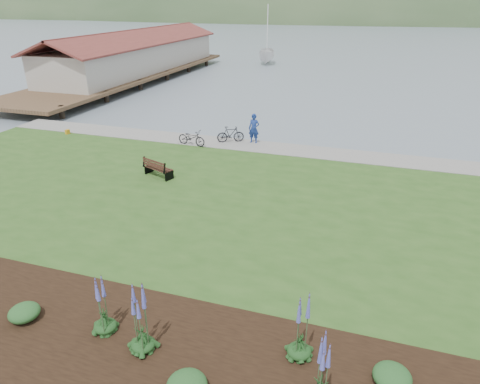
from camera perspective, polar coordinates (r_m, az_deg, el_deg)
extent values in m
plane|color=slate|center=(20.25, -3.64, -0.83)|extent=(600.00, 600.00, 0.00)
cube|color=#2A501C|center=(18.51, -5.90, -2.80)|extent=(34.00, 20.00, 0.40)
cube|color=gray|center=(26.17, 1.85, 6.17)|extent=(34.00, 2.20, 0.03)
cube|color=black|center=(11.59, -7.69, -21.10)|extent=(24.00, 4.40, 0.04)
cube|color=#4C3826|center=(51.27, -14.40, 15.05)|extent=(8.00, 36.00, 0.30)
cube|color=#B2ADA3|center=(52.74, -13.43, 17.21)|extent=(6.40, 28.00, 3.00)
cube|color=black|center=(21.88, -10.80, 3.15)|extent=(1.66, 1.08, 0.05)
cube|color=black|center=(21.60, -11.45, 3.65)|extent=(1.52, 0.70, 0.49)
cube|color=black|center=(22.51, -12.04, 3.05)|extent=(0.25, 0.53, 0.43)
cube|color=black|center=(21.42, -9.41, 2.13)|extent=(0.25, 0.53, 0.43)
imported|color=navy|center=(26.46, 1.87, 8.77)|extent=(0.79, 0.55, 2.15)
imported|color=black|center=(26.34, -6.48, 7.21)|extent=(0.93, 1.93, 0.97)
imported|color=black|center=(26.76, -1.28, 7.69)|extent=(1.19, 1.72, 1.01)
imported|color=silver|center=(63.41, 3.57, 16.66)|extent=(11.01, 11.15, 24.90)
cube|color=orange|center=(30.76, -22.02, 7.46)|extent=(0.23, 0.31, 0.29)
ellipsoid|color=#153B16|center=(11.83, -12.80, -19.22)|extent=(0.62, 0.62, 0.31)
cone|color=#454AA1|center=(11.08, -13.36, -14.92)|extent=(0.40, 0.40, 1.98)
ellipsoid|color=#153B16|center=(11.51, 7.88, -20.26)|extent=(0.62, 0.62, 0.31)
cone|color=#454AA1|center=(10.77, 8.22, -16.12)|extent=(0.32, 0.32, 1.88)
cone|color=#454AA1|center=(9.97, 10.95, -21.79)|extent=(0.36, 0.36, 1.55)
ellipsoid|color=#153B16|center=(12.60, -17.51, -16.67)|extent=(0.62, 0.62, 0.31)
cone|color=#454AA1|center=(11.97, -18.14, -12.97)|extent=(0.40, 0.40, 1.73)
ellipsoid|color=#1E4C21|center=(13.77, -26.83, -14.14)|extent=(0.85, 0.85, 0.43)
ellipsoid|color=#1E4C21|center=(11.34, 19.63, -22.18)|extent=(0.90, 0.90, 0.45)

